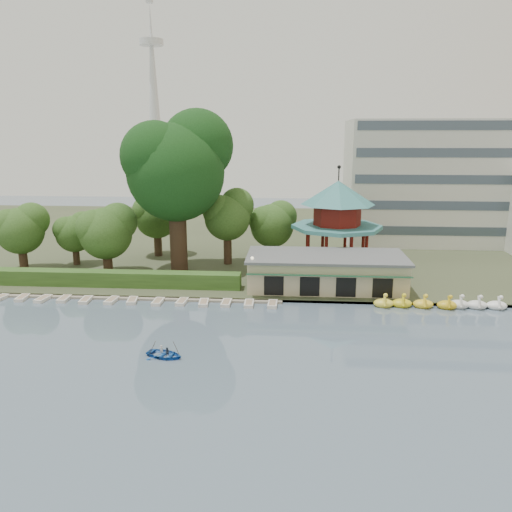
# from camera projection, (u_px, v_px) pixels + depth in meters

# --- Properties ---
(ground_plane) EXTENTS (220.00, 220.00, 0.00)m
(ground_plane) POSITION_uv_depth(u_px,v_px,m) (214.00, 372.00, 39.02)
(ground_plane) COLOR slate
(ground_plane) RESTS_ON ground
(shore) EXTENTS (220.00, 70.00, 0.40)m
(shore) POSITION_uv_depth(u_px,v_px,m) (259.00, 237.00, 89.35)
(shore) COLOR #424930
(shore) RESTS_ON ground
(embankment) EXTENTS (220.00, 0.60, 0.30)m
(embankment) POSITION_uv_depth(u_px,v_px,m) (238.00, 299.00, 55.74)
(embankment) COLOR gray
(embankment) RESTS_ON ground
(dock) EXTENTS (34.00, 1.60, 0.24)m
(dock) POSITION_uv_depth(u_px,v_px,m) (132.00, 297.00, 56.51)
(dock) COLOR gray
(dock) RESTS_ON ground
(boathouse) EXTENTS (18.60, 9.39, 3.90)m
(boathouse) POSITION_uv_depth(u_px,v_px,m) (326.00, 271.00, 59.03)
(boathouse) COLOR #BEAF8A
(boathouse) RESTS_ON shore
(pavilion) EXTENTS (12.40, 12.40, 13.50)m
(pavilion) POSITION_uv_depth(u_px,v_px,m) (337.00, 215.00, 67.39)
(pavilion) COLOR #BEAF8A
(pavilion) RESTS_ON shore
(office_building) EXTENTS (38.00, 18.00, 20.00)m
(office_building) POSITION_uv_depth(u_px,v_px,m) (456.00, 187.00, 81.86)
(office_building) COLOR silver
(office_building) RESTS_ON shore
(broadcast_tower) EXTENTS (8.00, 8.00, 96.00)m
(broadcast_tower) POSITION_uv_depth(u_px,v_px,m) (153.00, 86.00, 169.58)
(broadcast_tower) COLOR silver
(broadcast_tower) RESTS_ON ground
(hedge) EXTENTS (30.00, 2.00, 1.80)m
(hedge) POSITION_uv_depth(u_px,v_px,m) (116.00, 279.00, 59.64)
(hedge) COLOR #365C22
(hedge) RESTS_ON shore
(lamp_post) EXTENTS (0.36, 0.36, 4.28)m
(lamp_post) POSITION_uv_depth(u_px,v_px,m) (252.00, 268.00, 56.53)
(lamp_post) COLOR black
(lamp_post) RESTS_ON shore
(big_tree) EXTENTS (13.78, 12.84, 21.00)m
(big_tree) POSITION_uv_depth(u_px,v_px,m) (177.00, 164.00, 63.55)
(big_tree) COLOR #3A281C
(big_tree) RESTS_ON shore
(small_trees) EXTENTS (39.86, 16.71, 10.56)m
(small_trees) POSITION_uv_depth(u_px,v_px,m) (152.00, 222.00, 68.79)
(small_trees) COLOR #3A281C
(small_trees) RESTS_ON shore
(swan_boats) EXTENTS (18.12, 2.15, 1.92)m
(swan_boats) POSITION_uv_depth(u_px,v_px,m) (462.00, 305.00, 53.26)
(swan_boats) COLOR yellow
(swan_boats) RESTS_ON ground
(moored_rowboats) EXTENTS (31.94, 2.75, 0.36)m
(moored_rowboats) POSITION_uv_depth(u_px,v_px,m) (134.00, 301.00, 55.13)
(moored_rowboats) COLOR silver
(moored_rowboats) RESTS_ON ground
(rowboat_with_passengers) EXTENTS (5.17, 4.33, 2.01)m
(rowboat_with_passengers) POSITION_uv_depth(u_px,v_px,m) (164.00, 352.00, 41.53)
(rowboat_with_passengers) COLOR #1C57B0
(rowboat_with_passengers) RESTS_ON ground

